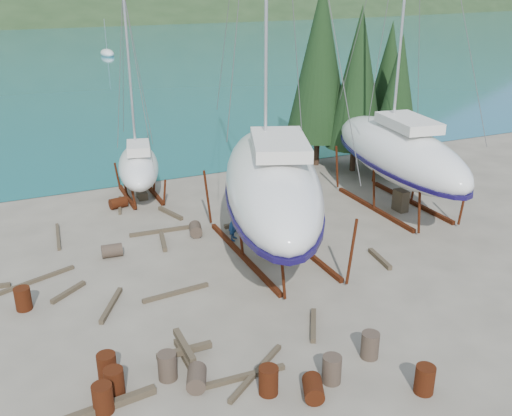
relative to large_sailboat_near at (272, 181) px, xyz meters
name	(u,v)px	position (x,y,z in m)	size (l,w,h in m)	color
ground	(249,302)	(-2.58, -3.40, -3.37)	(600.00, 600.00, 0.00)	#635C4E
far_house_right	(104,8)	(27.42, 186.60, -0.45)	(6.60, 5.60, 5.60)	beige
cypress_near_right	(358,78)	(9.92, 8.60, 2.42)	(3.60, 3.60, 10.00)	black
cypress_mid_right	(398,97)	(11.42, 6.60, 1.55)	(3.06, 3.06, 8.50)	black
cypress_back_left	(320,61)	(8.42, 10.60, 3.29)	(4.14, 4.14, 11.50)	black
cypress_far_right	(388,82)	(12.92, 9.60, 1.84)	(3.24, 3.24, 9.00)	black
moored_boat_mid	(107,53)	(7.42, 76.60, -2.98)	(2.00, 5.00, 6.05)	white
large_sailboat_near	(272,181)	(0.00, 0.00, 0.00)	(8.39, 13.82, 20.95)	white
large_sailboat_far	(398,151)	(8.34, 2.31, -0.30)	(5.19, 12.29, 18.83)	white
small_sailboat_shore	(138,166)	(-3.54, 9.43, -1.55)	(3.62, 7.18, 11.00)	white
worker	(233,222)	(-0.98, 1.99, -2.47)	(0.65, 0.43, 1.79)	navy
drum_0	(103,398)	(-8.63, -7.10, -2.93)	(0.58, 0.58, 0.88)	#571A0F
drum_1	(197,378)	(-5.93, -7.16, -3.08)	(0.58, 0.58, 0.88)	#2D2823
drum_3	(269,381)	(-4.12, -8.31, -2.93)	(0.58, 0.58, 0.88)	#571A0F
drum_4	(118,203)	(-5.03, 8.21, -3.08)	(0.58, 0.58, 0.88)	#571A0F
drum_5	(332,369)	(-2.18, -8.62, -2.93)	(0.58, 0.58, 0.88)	#2D2823
drum_7	(425,380)	(0.02, -10.14, -2.93)	(0.58, 0.58, 0.88)	#571A0F
drum_8	(23,299)	(-10.29, -0.47, -2.93)	(0.58, 0.58, 0.88)	#571A0F
drum_9	(112,251)	(-6.49, 2.54, -3.08)	(0.58, 0.58, 0.88)	#2D2823
drum_11	(196,229)	(-2.43, 3.21, -3.08)	(0.58, 0.58, 0.88)	#2D2823
drum_12	(313,389)	(-3.02, -8.99, -3.08)	(0.58, 0.58, 0.88)	#571A0F
drum_13	(107,367)	(-8.26, -5.74, -2.93)	(0.58, 0.58, 0.88)	#571A0F
drum_14	(114,382)	(-8.21, -6.54, -2.93)	(0.58, 0.58, 0.88)	#571A0F
drum_16	(167,366)	(-6.60, -6.45, -2.93)	(0.58, 0.58, 0.88)	#2D2823
drum_17	(370,345)	(-0.44, -8.09, -2.93)	(0.58, 0.58, 0.88)	#2D2823
timber_0	(58,236)	(-8.42, 5.58, -3.30)	(0.14, 2.95, 0.14)	brown
timber_1	(380,259)	(3.91, -2.64, -3.27)	(0.19, 1.84, 0.19)	brown
timber_3	(256,372)	(-4.10, -7.39, -3.30)	(0.15, 3.07, 0.15)	brown
timber_4	(68,292)	(-8.68, -0.01, -3.28)	(0.17, 1.69, 0.17)	brown
timber_5	(239,378)	(-4.68, -7.42, -3.29)	(0.16, 2.99, 0.16)	brown
timber_6	(170,213)	(-2.80, 6.13, -3.27)	(0.19, 2.00, 0.19)	brown
timber_7	(313,325)	(-1.23, -5.89, -3.28)	(0.17, 1.94, 0.17)	brown
timber_8	(163,242)	(-4.10, 2.93, -3.28)	(0.19, 1.89, 0.19)	brown
timber_9	(120,205)	(-4.92, 8.40, -3.29)	(0.15, 2.46, 0.15)	brown
timber_10	(161,231)	(-3.85, 4.16, -3.29)	(0.16, 3.02, 0.16)	brown
timber_11	(176,293)	(-4.92, -1.75, -3.29)	(0.15, 2.68, 0.15)	brown
timber_12	(111,305)	(-7.37, -1.64, -3.29)	(0.17, 2.35, 0.17)	brown
timber_15	(38,280)	(-9.66, 1.55, -3.30)	(0.15, 3.12, 0.15)	brown
timber_16	(105,407)	(-8.61, -7.07, -3.26)	(0.23, 3.00, 0.23)	brown
timber_pile_fore	(185,351)	(-5.84, -5.73, -3.07)	(1.80, 1.80, 0.60)	brown
timber_pile_aft	(242,224)	(-0.17, 2.89, -3.07)	(1.80, 1.80, 0.60)	brown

